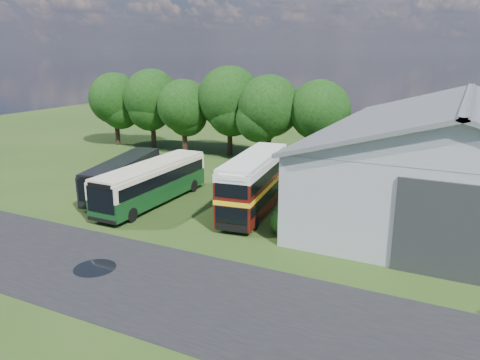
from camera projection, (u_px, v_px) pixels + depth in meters
The scene contains 15 objects.
ground at pixel (153, 252), 26.53m from camera, with size 120.00×120.00×0.00m, color #203B12.
asphalt_road at pixel (166, 287), 22.65m from camera, with size 60.00×8.00×0.02m, color black.
puddle at pixel (95, 268), 24.58m from camera, with size 2.20×2.20×0.01m, color black.
storage_shed at pixel (462, 152), 32.79m from camera, with size 18.80×24.80×8.15m.
tree_far_left at pixel (115, 99), 55.62m from camera, with size 6.12×6.12×8.64m.
tree_left_a at pixel (152, 97), 53.82m from camera, with size 6.46×6.46×9.12m.
tree_left_b at pixel (184, 106), 50.98m from camera, with size 5.78×5.78×8.16m.
tree_mid at pixel (230, 98), 49.72m from camera, with size 6.80×6.80×9.60m.
tree_right_a at pixel (269, 106), 46.84m from camera, with size 6.26×6.26×8.83m.
tree_right_b at pixel (320, 111), 45.46m from camera, with size 5.98×5.98×8.45m.
shrub_front at pixel (283, 233), 29.31m from camera, with size 1.70×1.70×1.70m, color #194714.
shrub_mid at pixel (294, 223), 31.03m from camera, with size 1.60×1.60×1.60m, color #194714.
bus_green_single at pixel (152, 183), 34.67m from camera, with size 2.58×11.00×3.03m.
bus_maroon_double at pixel (254, 184), 32.72m from camera, with size 3.65×9.79×4.11m.
bus_dark_single at pixel (123, 176), 37.12m from camera, with size 4.74×10.27×2.76m.
Camera 1 is at (15.33, -19.71, 11.04)m, focal length 35.00 mm.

